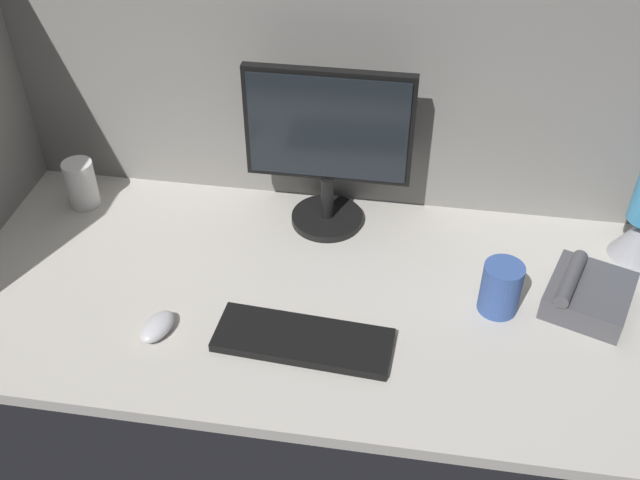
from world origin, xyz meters
TOP-DOWN VIEW (x-y plane):
  - ground_plane at (0.00, 0.00)cm, footprint 180.00×80.00cm
  - cubicle_wall_back at (0.00, 37.50)cm, footprint 180.00×5.00cm
  - monitor at (-4.80, 25.12)cm, footprint 39.54×18.00cm
  - keyboard at (-3.63, -17.53)cm, footprint 37.76×15.34cm
  - mouse at (-34.66, -19.17)cm, footprint 7.93×10.74cm
  - mug_ceramic_white at (-68.08, 21.95)cm, footprint 7.67×7.67cm
  - mug_ceramic_blue at (36.68, -0.71)cm, footprint 8.69×8.69cm
  - desk_phone at (55.91, 3.52)cm, footprint 22.47×23.66cm

SIDE VIEW (x-z plane):
  - ground_plane at x=0.00cm, z-range -3.00..0.00cm
  - keyboard at x=-3.63cm, z-range 0.00..2.00cm
  - mouse at x=-34.66cm, z-range 0.00..3.40cm
  - desk_phone at x=55.91cm, z-range -1.21..7.59cm
  - mug_ceramic_blue at x=36.68cm, z-range 0.00..12.13cm
  - mug_ceramic_white at x=-68.08cm, z-range 0.00..12.66cm
  - monitor at x=-4.80cm, z-range 2.01..43.21cm
  - cubicle_wall_back at x=0.00cm, z-range 0.00..71.87cm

